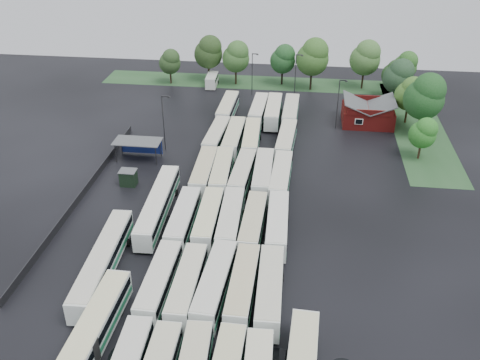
# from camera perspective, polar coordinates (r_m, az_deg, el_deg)

# --- Properties ---
(ground) EXTENTS (160.00, 160.00, 0.00)m
(ground) POSITION_cam_1_polar(r_m,az_deg,el_deg) (74.45, -2.70, -6.10)
(ground) COLOR black
(ground) RESTS_ON ground
(brick_building) EXTENTS (10.07, 8.60, 5.39)m
(brick_building) POSITION_cam_1_polar(r_m,az_deg,el_deg) (111.16, 13.45, 6.77)
(brick_building) COLOR maroon
(brick_building) RESTS_ON ground
(wash_shed) EXTENTS (8.20, 4.20, 3.58)m
(wash_shed) POSITION_cam_1_polar(r_m,az_deg,el_deg) (95.28, -10.79, 3.91)
(wash_shed) COLOR #2D2D30
(wash_shed) RESTS_ON ground
(utility_hut) EXTENTS (2.70, 2.20, 2.62)m
(utility_hut) POSITION_cam_1_polar(r_m,az_deg,el_deg) (87.81, -11.82, 0.25)
(utility_hut) COLOR black
(utility_hut) RESTS_ON ground
(grass_strip_north) EXTENTS (80.00, 10.00, 0.01)m
(grass_strip_north) POSITION_cam_1_polar(r_m,az_deg,el_deg) (131.99, 2.92, 10.30)
(grass_strip_north) COLOR #264D27
(grass_strip_north) RESTS_ON ground
(grass_strip_east) EXTENTS (10.00, 50.00, 0.01)m
(grass_strip_east) POSITION_cam_1_polar(r_m,az_deg,el_deg) (113.49, 18.37, 5.51)
(grass_strip_east) COLOR #264D27
(grass_strip_east) RESTS_ON ground
(west_fence) EXTENTS (0.10, 50.00, 1.20)m
(west_fence) POSITION_cam_1_polar(r_m,az_deg,el_deg) (86.55, -16.46, -1.40)
(west_fence) COLOR #2D2D30
(west_fence) RESTS_ON ground
(bus_r1c0) EXTENTS (2.76, 12.76, 3.55)m
(bus_r1c0) POSITION_cam_1_polar(r_m,az_deg,el_deg) (64.56, -8.61, -10.72)
(bus_r1c0) COLOR silver
(bus_r1c0) RESTS_ON ground
(bus_r1c1) EXTENTS (2.77, 12.70, 3.53)m
(bus_r1c1) POSITION_cam_1_polar(r_m,az_deg,el_deg) (63.72, -5.67, -11.14)
(bus_r1c1) COLOR silver
(bus_r1c1) RESTS_ON ground
(bus_r1c2) EXTENTS (3.50, 13.54, 3.73)m
(bus_r1c2) POSITION_cam_1_polar(r_m,az_deg,el_deg) (63.51, -2.69, -11.03)
(bus_r1c2) COLOR silver
(bus_r1c2) RESTS_ON ground
(bus_r1c3) EXTENTS (2.87, 12.93, 3.59)m
(bus_r1c3) POSITION_cam_1_polar(r_m,az_deg,el_deg) (63.19, 0.29, -11.33)
(bus_r1c3) COLOR silver
(bus_r1c3) RESTS_ON ground
(bus_r1c4) EXTENTS (3.17, 13.36, 3.70)m
(bus_r1c4) POSITION_cam_1_polar(r_m,az_deg,el_deg) (62.74, 3.19, -11.67)
(bus_r1c4) COLOR silver
(bus_r1c4) RESTS_ON ground
(bus_r2c0) EXTENTS (2.95, 13.02, 3.61)m
(bus_r2c0) POSITION_cam_1_polar(r_m,az_deg,el_deg) (74.88, -6.06, -4.17)
(bus_r2c0) COLOR silver
(bus_r2c0) RESTS_ON ground
(bus_r2c1) EXTENTS (3.01, 12.92, 3.58)m
(bus_r2c1) POSITION_cam_1_polar(r_m,az_deg,el_deg) (74.59, -3.39, -4.21)
(bus_r2c1) COLOR silver
(bus_r2c1) RESTS_ON ground
(bus_r2c2) EXTENTS (3.19, 13.24, 3.66)m
(bus_r2c2) POSITION_cam_1_polar(r_m,az_deg,el_deg) (74.22, -1.02, -4.30)
(bus_r2c2) COLOR silver
(bus_r2c2) RESTS_ON ground
(bus_r2c3) EXTENTS (2.91, 12.79, 3.55)m
(bus_r2c3) POSITION_cam_1_polar(r_m,az_deg,el_deg) (73.58, 1.41, -4.70)
(bus_r2c3) COLOR silver
(bus_r2c3) RESTS_ON ground
(bus_r2c4) EXTENTS (3.13, 13.19, 3.65)m
(bus_r2c4) POSITION_cam_1_polar(r_m,az_deg,el_deg) (73.53, 4.01, -4.75)
(bus_r2c4) COLOR silver
(bus_r2c4) RESTS_ON ground
(bus_r3c0) EXTENTS (3.10, 13.11, 3.63)m
(bus_r3c0) POSITION_cam_1_polar(r_m,az_deg,el_deg) (86.34, -3.86, 0.84)
(bus_r3c0) COLOR silver
(bus_r3c0) RESTS_ON ground
(bus_r3c1) EXTENTS (3.33, 13.13, 3.62)m
(bus_r3c1) POSITION_cam_1_polar(r_m,az_deg,el_deg) (86.07, -1.95, 0.80)
(bus_r3c1) COLOR silver
(bus_r3c1) RESTS_ON ground
(bus_r3c2) EXTENTS (3.24, 12.82, 3.54)m
(bus_r3c2) POSITION_cam_1_polar(r_m,az_deg,el_deg) (85.65, 0.25, 0.63)
(bus_r3c2) COLOR silver
(bus_r3c2) RESTS_ON ground
(bus_r3c3) EXTENTS (3.05, 13.23, 3.67)m
(bus_r3c3) POSITION_cam_1_polar(r_m,az_deg,el_deg) (85.48, 2.47, 0.59)
(bus_r3c3) COLOR silver
(bus_r3c3) RESTS_ON ground
(bus_r3c4) EXTENTS (3.12, 13.26, 3.67)m
(bus_r3c4) POSITION_cam_1_polar(r_m,az_deg,el_deg) (84.81, 4.38, 0.28)
(bus_r3c4) COLOR silver
(bus_r3c4) RESTS_ON ground
(bus_r4c0) EXTENTS (3.35, 13.04, 3.60)m
(bus_r4c0) POSITION_cam_1_polar(r_m,az_deg,el_deg) (98.37, -2.51, 4.62)
(bus_r4c0) COLOR silver
(bus_r4c0) RESTS_ON ground
(bus_r4c1) EXTENTS (2.84, 13.19, 3.67)m
(bus_r4c1) POSITION_cam_1_polar(r_m,az_deg,el_deg) (97.68, -0.66, 4.49)
(bus_r4c1) COLOR silver
(bus_r4c1) RESTS_ON ground
(bus_r4c2) EXTENTS (3.34, 13.19, 3.64)m
(bus_r4c2) POSITION_cam_1_polar(r_m,az_deg,el_deg) (97.27, 1.23, 4.36)
(bus_r4c2) COLOR silver
(bus_r4c2) RESTS_ON ground
(bus_r4c4) EXTENTS (3.43, 13.23, 3.65)m
(bus_r4c4) POSITION_cam_1_polar(r_m,az_deg,el_deg) (97.02, 4.94, 4.19)
(bus_r4c4) COLOR silver
(bus_r4c4) RESTS_ON ground
(bus_r5c0) EXTENTS (3.06, 13.25, 3.67)m
(bus_r5c0) POSITION_cam_1_polar(r_m,az_deg,el_deg) (110.78, -1.33, 7.60)
(bus_r5c0) COLOR silver
(bus_r5c0) RESTS_ON ground
(bus_r5c2) EXTENTS (3.09, 12.89, 3.57)m
(bus_r5c2) POSITION_cam_1_polar(r_m,az_deg,el_deg) (110.23, 2.00, 7.45)
(bus_r5c2) COLOR silver
(bus_r5c2) RESTS_ON ground
(bus_r5c3) EXTENTS (2.88, 13.42, 3.73)m
(bus_r5c3) POSITION_cam_1_polar(r_m,az_deg,el_deg) (109.57, 3.58, 7.32)
(bus_r5c3) COLOR silver
(bus_r5c3) RESTS_ON ground
(bus_r5c4) EXTENTS (3.07, 13.38, 3.71)m
(bus_r5c4) POSITION_cam_1_polar(r_m,az_deg,el_deg) (109.44, 5.43, 7.21)
(bus_r5c4) COLOR silver
(bus_r5c4) RESTS_ON ground
(artic_bus_west_a) EXTENTS (3.21, 19.85, 3.67)m
(artic_bus_west_a) POSITION_cam_1_polar(r_m,az_deg,el_deg) (58.93, -15.97, -16.41)
(artic_bus_west_a) COLOR silver
(artic_bus_west_a) RESTS_ON ground
(artic_bus_west_b) EXTENTS (3.40, 19.17, 3.54)m
(artic_bus_west_b) POSITION_cam_1_polar(r_m,az_deg,el_deg) (78.50, -8.74, -2.66)
(artic_bus_west_b) COLOR silver
(artic_bus_west_b) RESTS_ON ground
(artic_bus_west_c) EXTENTS (3.60, 19.21, 3.54)m
(artic_bus_west_c) POSITION_cam_1_polar(r_m,az_deg,el_deg) (68.97, -14.42, -8.42)
(artic_bus_west_c) COLOR silver
(artic_bus_west_c) RESTS_ON ground
(minibus) EXTENTS (2.65, 6.53, 2.81)m
(minibus) POSITION_cam_1_polar(r_m,az_deg,el_deg) (129.18, -3.02, 10.59)
(minibus) COLOR white
(minibus) RESTS_ON ground
(tree_north_0) EXTENTS (5.15, 5.15, 8.53)m
(tree_north_0) POSITION_cam_1_polar(r_m,az_deg,el_deg) (130.84, -7.46, 12.44)
(tree_north_0) COLOR #322218
(tree_north_0) RESTS_ON ground
(tree_north_1) EXTENTS (6.81, 6.81, 11.28)m
(tree_north_1) POSITION_cam_1_polar(r_m,az_deg,el_deg) (131.32, -3.33, 13.51)
(tree_north_1) COLOR #312416
(tree_north_1) RESTS_ON ground
(tree_north_2) EXTENTS (6.44, 6.44, 10.66)m
(tree_north_2) POSITION_cam_1_polar(r_m,az_deg,el_deg) (128.88, -0.38, 13.06)
(tree_north_2) COLOR #322416
(tree_north_2) RESTS_ON ground
(tree_north_3) EXTENTS (5.95, 5.95, 9.86)m
(tree_north_3) POSITION_cam_1_polar(r_m,az_deg,el_deg) (129.26, 4.65, 12.78)
(tree_north_3) COLOR black
(tree_north_3) RESTS_ON ground
(tree_north_4) EXTENTS (7.46, 7.46, 12.35)m
(tree_north_4) POSITION_cam_1_polar(r_m,az_deg,el_deg) (125.96, 7.82, 12.92)
(tree_north_4) COLOR black
(tree_north_4) RESTS_ON ground
(tree_north_5) EXTENTS (7.03, 7.03, 11.65)m
(tree_north_5) POSITION_cam_1_polar(r_m,az_deg,el_deg) (129.09, 13.29, 12.61)
(tree_north_5) COLOR #302114
(tree_north_5) RESTS_ON ground
(tree_north_6) EXTENTS (5.57, 5.57, 9.23)m
(tree_north_6) POSITION_cam_1_polar(r_m,az_deg,el_deg) (131.27, 17.27, 11.65)
(tree_north_6) COLOR #3B2518
(tree_north_6) RESTS_ON ground
(tree_east_0) EXTENTS (4.76, 4.76, 7.88)m
(tree_east_0) POSITION_cam_1_polar(r_m,az_deg,el_deg) (97.80, 19.02, 4.80)
(tree_east_0) COLOR #392618
(tree_east_0) RESTS_ON ground
(tree_east_1) EXTENTS (7.59, 7.59, 12.57)m
(tree_east_1) POSITION_cam_1_polar(r_m,az_deg,el_deg) (106.15, 19.18, 8.47)
(tree_east_1) COLOR #3B251A
(tree_east_1) RESTS_ON ground
(tree_east_2) EXTENTS (5.89, 5.89, 9.76)m
(tree_east_2) POSITION_cam_1_polar(r_m,az_deg,el_deg) (112.09, 17.74, 8.79)
(tree_east_2) COLOR #322210
(tree_east_2) RESTS_ON ground
(tree_east_3) EXTENTS (6.46, 6.46, 10.70)m
(tree_east_3) POSITION_cam_1_polar(r_m,az_deg,el_deg) (119.85, 16.63, 10.58)
(tree_east_3) COLOR #392A20
(tree_east_3) RESTS_ON ground
(tree_east_4) EXTENTS (5.30, 5.30, 8.78)m
(tree_east_4) POSITION_cam_1_polar(r_m,az_deg,el_deg) (125.68, 16.17, 10.90)
(tree_east_4) COLOR black
(tree_east_4) RESTS_ON ground
(lamp_post_ne) EXTENTS (1.55, 0.30, 10.03)m
(lamp_post_ne) POSITION_cam_1_polar(r_m,az_deg,el_deg) (106.19, 10.49, 8.32)
(lamp_post_ne) COLOR #2D2D30
(lamp_post_ne) RESTS_ON ground
(lamp_post_nw) EXTENTS (1.61, 0.31, 10.45)m
(lamp_post_nw) POSITION_cam_1_polar(r_m,az_deg,el_deg) (96.45, -8.11, 6.48)
(lamp_post_nw) COLOR #2D2D30
(lamp_post_nw) RESTS_ON ground
(lamp_post_back_w) EXTENTS (1.48, 0.29, 9.63)m
(lamp_post_back_w) POSITION_cam_1_polar(r_m,az_deg,el_deg) (122.40, 1.37, 11.54)
(lamp_post_back_w) COLOR #2D2D30
(lamp_post_back_w) RESTS_ON ground
(lamp_post_back_e) EXTENTS (1.61, 0.31, 10.48)m
(lamp_post_back_e) POSITION_cam_1_polar(r_m,az_deg,el_deg) (119.40, 5.99, 11.17)
(lamp_post_back_e) COLOR #2D2D30
(lamp_post_back_e) RESTS_ON ground
(puddle_0) EXTENTS (5.18, 5.18, 0.01)m
(puddle_0) POSITION_cam_1_polar(r_m,az_deg,el_deg) (59.36, -11.38, -18.09)
(puddle_0) COLOR black
(puddle_0) RESTS_ON ground
(puddle_2) EXTENTS (7.40, 7.40, 0.01)m
(puddle_2) POSITION_cam_1_polar(r_m,az_deg,el_deg) (76.68, -6.54, -5.10)
(puddle_2) COLOR black
(puddle_2) RESTS_ON ground
(puddle_3) EXTENTS (2.92, 2.92, 0.01)m
(puddle_3) POSITION_cam_1_polar(r_m,az_deg,el_deg) (73.74, 2.05, -6.48)
(puddle_3) COLOR black
(puddle_3) RESTS_ON ground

